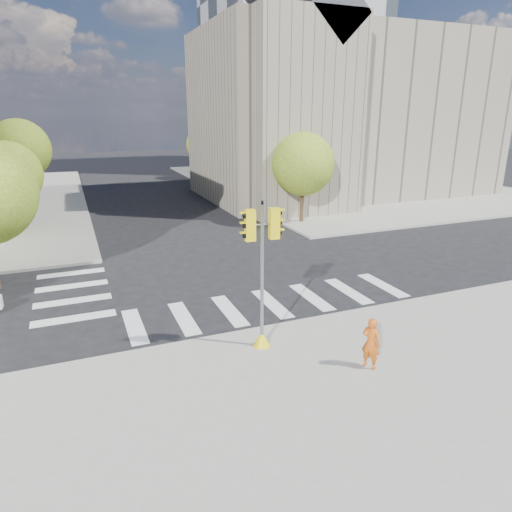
{
  "coord_description": "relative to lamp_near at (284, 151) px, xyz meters",
  "views": [
    {
      "loc": [
        -7.06,
        -17.41,
        7.32
      ],
      "look_at": [
        -0.79,
        -2.03,
        2.1
      ],
      "focal_mm": 32.0,
      "sensor_mm": 36.0,
      "label": 1
    }
  ],
  "objects": [
    {
      "name": "ground",
      "position": [
        -8.0,
        -14.0,
        -4.58
      ],
      "size": [
        160.0,
        160.0,
        0.0
      ],
      "primitive_type": "plane",
      "color": "black",
      "rests_on": "ground"
    },
    {
      "name": "sidewalk_near",
      "position": [
        -8.0,
        -25.0,
        -4.5
      ],
      "size": [
        30.0,
        14.0,
        0.15
      ],
      "primitive_type": "cube",
      "color": "gray",
      "rests_on": "ground"
    },
    {
      "name": "sidewalk_far_right",
      "position": [
        12.0,
        12.0,
        -4.5
      ],
      "size": [
        28.0,
        40.0,
        0.15
      ],
      "primitive_type": "cube",
      "color": "gray",
      "rests_on": "ground"
    },
    {
      "name": "civic_building",
      "position": [
        7.59,
        5.12,
        2.68
      ],
      "size": [
        26.0,
        16.0,
        19.39
      ],
      "color": "gray",
      "rests_on": "ground"
    },
    {
      "name": "office_tower",
      "position": [
        14.0,
        28.0,
        10.42
      ],
      "size": [
        20.0,
        18.0,
        30.0
      ],
      "primitive_type": "cube",
      "color": "#9EA0A3",
      "rests_on": "ground"
    },
    {
      "name": "tree_lw_mid",
      "position": [
        -18.5,
        0.0,
        -0.82
      ],
      "size": [
        4.0,
        4.0,
        5.77
      ],
      "color": "#382616",
      "rests_on": "ground"
    },
    {
      "name": "tree_lw_far",
      "position": [
        -18.5,
        10.0,
        -0.04
      ],
      "size": [
        4.8,
        4.8,
        6.95
      ],
      "color": "#382616",
      "rests_on": "ground"
    },
    {
      "name": "tree_re_near",
      "position": [
        -0.5,
        -4.0,
        -0.53
      ],
      "size": [
        4.2,
        4.2,
        6.16
      ],
      "color": "#382616",
      "rests_on": "ground"
    },
    {
      "name": "tree_re_mid",
      "position": [
        -0.5,
        8.0,
        -0.23
      ],
      "size": [
        4.6,
        4.6,
        6.66
      ],
      "color": "#382616",
      "rests_on": "ground"
    },
    {
      "name": "tree_re_far",
      "position": [
        -0.5,
        20.0,
        -0.71
      ],
      "size": [
        4.0,
        4.0,
        5.88
      ],
      "color": "#382616",
      "rests_on": "ground"
    },
    {
      "name": "lamp_near",
      "position": [
        0.0,
        0.0,
        0.0
      ],
      "size": [
        0.35,
        0.18,
        8.11
      ],
      "color": "black",
      "rests_on": "sidewalk_far_right"
    },
    {
      "name": "lamp_far",
      "position": [
        0.0,
        14.0,
        0.0
      ],
      "size": [
        0.35,
        0.18,
        8.11
      ],
      "color": "black",
      "rests_on": "sidewalk_far_right"
    },
    {
      "name": "traffic_signal",
      "position": [
        -9.92,
        -19.29,
        -2.42
      ],
      "size": [
        1.07,
        0.56,
        4.73
      ],
      "rotation": [
        0.0,
        0.0,
        -0.06
      ],
      "color": "yellow",
      "rests_on": "sidewalk_near"
    },
    {
      "name": "photographer",
      "position": [
        -7.48,
        -21.68,
        -3.64
      ],
      "size": [
        0.6,
        0.68,
        1.57
      ],
      "primitive_type": "imported",
      "rotation": [
        0.0,
        0.0,
        2.06
      ],
      "color": "#D15913",
      "rests_on": "sidewalk_near"
    }
  ]
}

